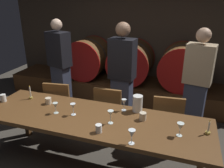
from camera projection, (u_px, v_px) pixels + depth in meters
The scene contains 25 objects.
back_wall at pixel (139, 39), 4.92m from camera, with size 5.94×0.24×2.41m, color #473A2D.
barrel_shelf at pixel (131, 90), 4.81m from camera, with size 5.34×0.90×0.41m, color #4C2D16.
wine_barrel_left at pixel (88, 58), 4.87m from camera, with size 0.84×0.77×0.84m.
wine_barrel_center at pixel (131, 62), 4.59m from camera, with size 0.84×0.77×0.84m.
wine_barrel_right at pixel (182, 67), 4.29m from camera, with size 0.84×0.77×0.84m.
dining_table at pixel (93, 122), 2.69m from camera, with size 2.74×0.83×0.75m.
chair_left at pixel (61, 105), 3.55m from camera, with size 0.45×0.45×0.88m.
chair_center at pixel (110, 111), 3.36m from camera, with size 0.42×0.42×0.88m.
chair_right at pixel (167, 120), 3.11m from camera, with size 0.44×0.44×0.88m.
guest_left at pixel (60, 68), 3.97m from camera, with size 0.43×0.34×1.74m.
guest_center at pixel (122, 79), 3.45m from camera, with size 0.40×0.28×1.75m.
guest_right at pixel (196, 86), 3.27m from camera, with size 0.42×0.31×1.70m.
candle_left at pixel (31, 95), 3.12m from camera, with size 0.05×0.05×0.21m.
candle_right at pixel (208, 130), 2.33m from camera, with size 0.05×0.05×0.17m.
pitcher at pixel (138, 103), 2.77m from camera, with size 0.12×0.12×0.21m.
wine_glass_far_left at pixel (55, 106), 2.72m from camera, with size 0.06×0.06×0.14m.
wine_glass_left at pixel (73, 107), 2.68m from camera, with size 0.06×0.06×0.15m.
wine_glass_center_left at pixel (111, 114), 2.50m from camera, with size 0.07×0.07×0.16m.
wine_glass_center_right at pixel (124, 103), 2.78m from camera, with size 0.06×0.06×0.15m.
wine_glass_right at pixel (132, 134), 2.15m from camera, with size 0.07×0.07×0.15m.
wine_glass_far_right at pixel (180, 127), 2.28m from camera, with size 0.07×0.07×0.15m.
cup_far_left at pixel (3, 98), 3.04m from camera, with size 0.07×0.07×0.10m, color white.
cup_center_left at pixel (48, 101), 2.98m from camera, with size 0.08×0.08×0.08m, color beige.
cup_center_right at pixel (99, 128), 2.36m from camera, with size 0.07×0.07×0.09m, color white.
cup_far_right at pixel (143, 116), 2.59m from camera, with size 0.08×0.08×0.09m, color beige.
Camera 1 is at (1.03, -1.95, 2.10)m, focal length 36.19 mm.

